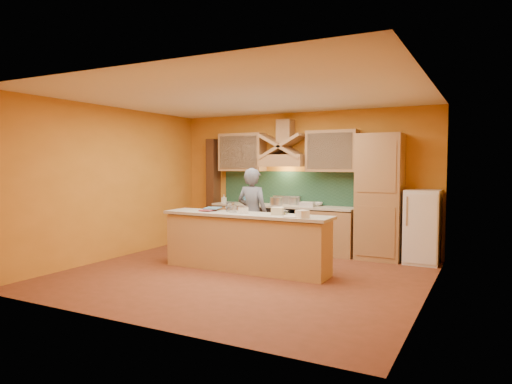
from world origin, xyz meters
The scene contains 36 objects.
floor centered at (0.00, 0.00, 0.00)m, with size 5.50×5.00×0.01m, color brown.
ceiling centered at (0.00, 0.00, 2.80)m, with size 5.50×5.00×0.01m, color white.
wall_back centered at (0.00, 2.50, 1.40)m, with size 5.50×0.02×2.80m, color orange.
wall_front centered at (0.00, -2.50, 1.40)m, with size 5.50×0.02×2.80m, color orange.
wall_left centered at (-2.75, 0.00, 1.40)m, with size 0.02×5.00×2.80m, color orange.
wall_right centered at (2.75, 0.00, 1.40)m, with size 0.02×5.00×2.80m, color orange.
base_cabinet_left centered at (-1.25, 2.20, 0.43)m, with size 1.10×0.60×0.86m, color #AB7D4E.
base_cabinet_right centered at (0.65, 2.20, 0.43)m, with size 1.10×0.60×0.86m, color #AB7D4E.
counter_top centered at (-0.30, 2.20, 0.90)m, with size 3.00×0.62×0.04m, color #BCB39F.
stove centered at (-0.30, 2.20, 0.45)m, with size 0.60×0.58×0.90m, color black.
backsplash centered at (-0.30, 2.48, 1.25)m, with size 3.00×0.03×0.70m, color #1C3D2D.
range_hood centered at (-0.30, 2.25, 1.82)m, with size 0.92×0.50×0.24m, color #AB7D4E.
hood_chimney centered at (-0.30, 2.35, 2.40)m, with size 0.30×0.30×0.50m, color #AB7D4E.
upper_cabinet_left centered at (-1.30, 2.33, 2.00)m, with size 1.00×0.35×0.80m, color #AB7D4E.
upper_cabinet_right centered at (0.70, 2.33, 2.00)m, with size 1.00×0.35×0.80m, color #AB7D4E.
pantry_column centered at (1.65, 2.20, 1.15)m, with size 0.80×0.60×2.30m, color #AB7D4E.
fridge centered at (2.40, 2.20, 0.65)m, with size 0.58×0.60×1.30m, color white.
trim_column_left centered at (-2.05, 2.35, 1.15)m, with size 0.20×0.30×2.30m, color #472816.
island_body centered at (-0.10, 0.30, 0.44)m, with size 2.80×0.55×0.88m, color tan.
island_top centered at (-0.10, 0.30, 0.92)m, with size 2.90×0.62×0.05m, color #BCB39F.
person centered at (-0.38, 1.07, 0.84)m, with size 0.61×0.40×1.68m, color slate.
pot_large centered at (-0.37, 2.06, 0.98)m, with size 0.25×0.25×0.17m, color silver.
pot_small centered at (-0.13, 2.37, 0.98)m, with size 0.19×0.19×0.15m, color silver.
soap_bottle_a centered at (-1.60, 2.07, 1.01)m, with size 0.08×0.08×0.18m, color silver.
soap_bottle_b centered at (-1.15, 2.16, 1.04)m, with size 0.09×0.09×0.23m, color #32658B.
bowl_back centered at (0.39, 2.34, 0.96)m, with size 0.23×0.23×0.07m, color white.
dish_rack centered at (0.30, 2.04, 0.97)m, with size 0.27×0.21×0.10m, color silver.
book_lower centered at (-0.95, 0.31, 0.96)m, with size 0.22×0.29×0.03m, color #B54048.
book_upper centered at (-0.96, 0.41, 0.98)m, with size 0.25×0.35×0.03m, color teal.
jar_large centered at (-0.49, 0.45, 1.02)m, with size 0.15×0.15×0.16m, color silver.
jar_small centered at (-0.33, 0.29, 1.01)m, with size 0.12×0.12×0.13m, color white.
kitchen_scale centered at (-0.14, 0.28, 1.00)m, with size 0.12×0.12×0.10m, color white.
mixing_bowl centered at (0.44, 0.46, 0.98)m, with size 0.25×0.25×0.06m, color silver.
cloth centered at (0.78, 0.14, 0.95)m, with size 0.23×0.18×0.02m, color beige.
grocery_bag_a centered at (0.47, 0.32, 1.01)m, with size 0.19×0.15×0.12m, color beige.
grocery_bag_b centered at (0.96, 0.12, 1.00)m, with size 0.19×0.15×0.12m, color beige.
Camera 1 is at (3.48, -6.20, 1.75)m, focal length 32.00 mm.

